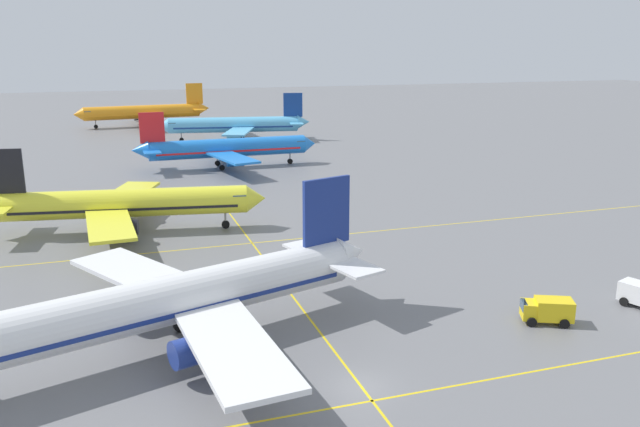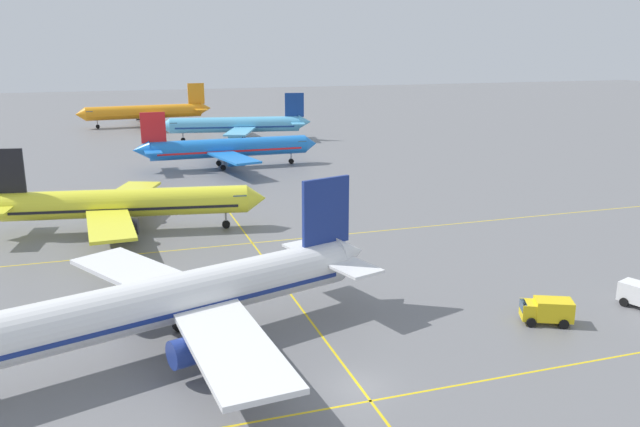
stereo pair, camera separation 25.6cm
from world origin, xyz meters
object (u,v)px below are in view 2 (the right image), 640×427
object	(u,v)px
airliner_far_right_stand	(147,112)
airliner_front_gate	(173,300)
service_truck_red_van	(546,310)
airliner_third_row	(227,148)
airliner_second_row	(123,204)
airliner_far_left_stand	(237,125)

from	to	relation	value
airliner_far_right_stand	airliner_front_gate	bearing A→B (deg)	-92.69
airliner_front_gate	airliner_far_right_stand	xyz separation A→B (m)	(6.65, 141.65, -0.00)
service_truck_red_van	airliner_front_gate	bearing A→B (deg)	170.52
airliner_third_row	service_truck_red_van	bearing A→B (deg)	-80.64
airliner_front_gate	airliner_far_right_stand	size ratio (longest dim) A/B	0.98
airliner_second_row	airliner_third_row	size ratio (longest dim) A/B	1.00
airliner_front_gate	airliner_second_row	world-z (taller)	airliner_front_gate
airliner_second_row	service_truck_red_van	size ratio (longest dim) A/B	7.68
airliner_second_row	airliner_third_row	bearing A→B (deg)	63.00
airliner_front_gate	airliner_far_left_stand	bearing A→B (deg)	76.48
airliner_third_row	airliner_far_left_stand	world-z (taller)	airliner_far_left_stand
airliner_second_row	service_truck_red_van	bearing A→B (deg)	-49.99
airliner_second_row	service_truck_red_van	distance (m)	50.62
airliner_second_row	airliner_third_row	xyz separation A→B (m)	(19.74, 38.74, 0.01)
airliner_second_row	airliner_third_row	world-z (taller)	airliner_third_row
airliner_far_left_stand	service_truck_red_van	world-z (taller)	airliner_far_left_stand
airliner_third_row	airliner_front_gate	bearing A→B (deg)	-103.27
airliner_third_row	airliner_far_right_stand	bearing A→B (deg)	98.58
airliner_far_left_stand	airliner_far_right_stand	xyz separation A→B (m)	(-18.79, 35.87, 0.14)
airliner_far_left_stand	service_truck_red_van	xyz separation A→B (m)	(4.42, -110.77, -2.64)
airliner_front_gate	airliner_far_left_stand	distance (m)	108.80
airliner_far_left_stand	service_truck_red_van	size ratio (longest dim) A/B	7.99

